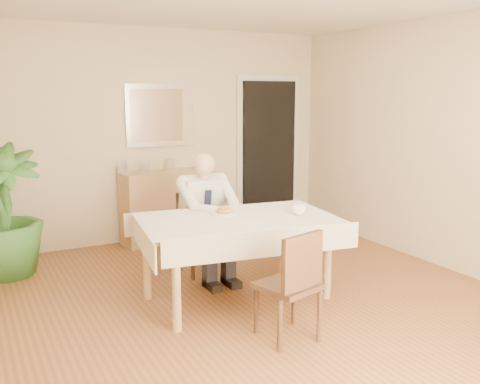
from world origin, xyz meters
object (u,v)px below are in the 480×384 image
coffee_mug (299,209)px  potted_palm (3,211)px  dining_table (237,227)px  sideboard (167,206)px  chair_near (294,280)px  seated_man (209,211)px  chair_far (198,228)px

coffee_mug → potted_palm: size_ratio=0.10×
dining_table → potted_palm: size_ratio=1.39×
sideboard → potted_palm: 1.95m
dining_table → sideboard: (0.10, 2.10, -0.23)m
coffee_mug → sideboard: (-0.44, 2.26, -0.36)m
dining_table → coffee_mug: size_ratio=13.71×
chair_near → seated_man: (0.02, 1.53, 0.21)m
dining_table → potted_palm: (-1.78, 1.63, -0.00)m
chair_far → chair_near: 1.81m
seated_man → potted_palm: potted_palm is taller
chair_near → seated_man: 1.54m
potted_palm → chair_far: bearing=-23.1°
seated_man → sideboard: size_ratio=1.13×
chair_near → seated_man: seated_man is taller
chair_near → potted_palm: size_ratio=0.64×
dining_table → potted_palm: potted_palm is taller
coffee_mug → sideboard: bearing=101.0°
sideboard → potted_palm: size_ratio=0.83×
dining_table → chair_far: size_ratio=2.25×
seated_man → potted_palm: bearing=149.7°
dining_table → seated_man: seated_man is taller
chair_near → sideboard: 3.04m
seated_man → sideboard: (0.10, 1.51, -0.25)m
coffee_mug → potted_palm: (-2.32, 1.79, -0.14)m
dining_table → chair_far: bearing=98.0°
seated_man → potted_palm: size_ratio=0.93×
dining_table → coffee_mug: bearing=-8.1°
chair_near → sideboard: bearing=72.6°
chair_far → seated_man: bearing=-90.7°
potted_palm → sideboard: bearing=14.0°
dining_table → sideboard: bearing=95.2°
sideboard → coffee_mug: bearing=-84.9°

